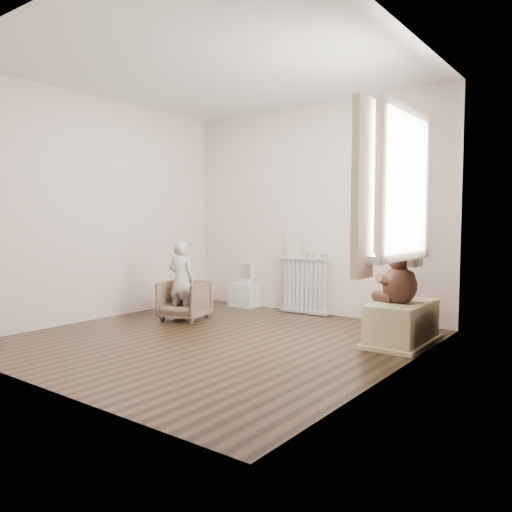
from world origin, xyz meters
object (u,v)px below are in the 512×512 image
Objects in this scene: toy_bench at (402,323)px; plush_cat at (399,240)px; radiator at (304,283)px; toy_vanity at (244,286)px; teddy_bear at (400,273)px; armchair at (184,300)px; child at (181,280)px.

plush_cat is (0.14, -0.49, 0.80)m from toy_bench.
toy_vanity is at bearing -178.15° from radiator.
teddy_bear reaches higher than radiator.
child is at bearing -104.14° from armchair.
toy_bench is at bearing 114.21° from plush_cat.
toy_bench is (2.47, -0.73, -0.08)m from toy_vanity.
plush_cat is at bearing -52.11° from teddy_bear.
armchair is 1.99× the size of plush_cat.
child reaches higher than radiator.
toy_vanity reaches higher than toy_bench.
toy_bench is (2.46, 0.47, -0.28)m from child.
radiator reaches higher than toy_bench.
radiator is 2.18m from plush_cat.
armchair is (-0.92, -1.18, -0.16)m from radiator.
teddy_bear reaches higher than toy_vanity.
toy_vanity is 0.64× the size of child.
toy_vanity is 1.21m from child.
toy_vanity is at bearing 76.27° from armchair.
toy_bench is at bearing 89.26° from teddy_bear.
child is 3.60× the size of plush_cat.
toy_bench is at bearing -26.23° from radiator.
teddy_bear is (2.44, 0.37, 0.44)m from armchair.
plush_cat reaches higher than child.
plush_cat reaches higher than teddy_bear.
toy_bench is at bearing 176.64° from child.
radiator is 2.78× the size of plush_cat.
plush_cat reaches higher than armchair.
plush_cat reaches higher than toy_bench.
toy_bench is 0.47m from teddy_bear.
child reaches higher than toy_bench.
plush_cat is at bearing -15.73° from armchair.
child is (0.00, -0.05, 0.25)m from armchair.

